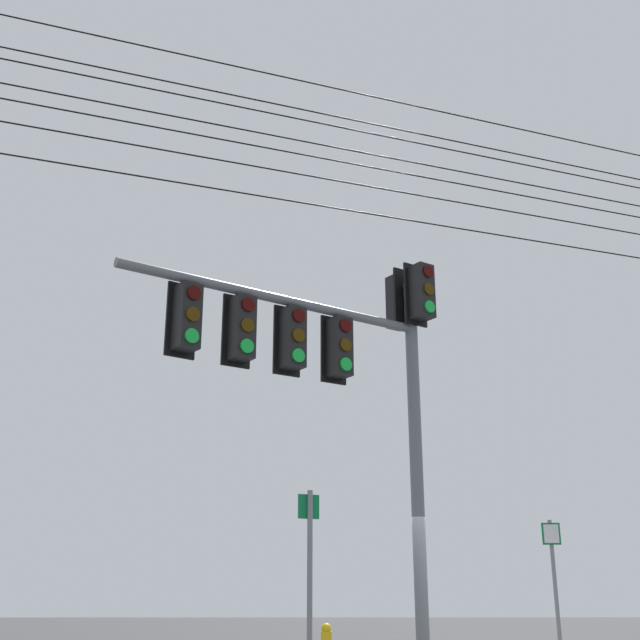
# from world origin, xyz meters

# --- Properties ---
(signal_mast_assembly) EXTENTS (3.31, 4.54, 6.54)m
(signal_mast_assembly) POSITION_xyz_m (0.70, -1.68, 4.74)
(signal_mast_assembly) COLOR slate
(signal_mast_assembly) RESTS_ON ground
(route_sign_primary) EXTENTS (0.17, 0.28, 2.70)m
(route_sign_primary) POSITION_xyz_m (1.65, -2.13, 1.58)
(route_sign_primary) COLOR slate
(route_sign_primary) RESTS_ON ground
(route_sign_secondary) EXTENTS (0.10, 0.32, 2.62)m
(route_sign_secondary) POSITION_xyz_m (-2.27, 2.08, 1.58)
(route_sign_secondary) COLOR slate
(route_sign_secondary) RESTS_ON ground
(overhead_wire_span) EXTENTS (8.68, 22.38, 2.66)m
(overhead_wire_span) POSITION_xyz_m (-0.47, 0.50, 8.59)
(overhead_wire_span) COLOR black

